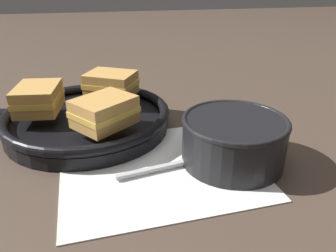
% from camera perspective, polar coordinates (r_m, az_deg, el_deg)
% --- Properties ---
extents(ground_plane, '(4.00, 4.00, 0.00)m').
position_cam_1_polar(ground_plane, '(0.57, -0.35, -3.12)').
color(ground_plane, '#47382D').
extents(napkin, '(0.31, 0.26, 0.00)m').
position_cam_1_polar(napkin, '(0.50, -1.46, -7.12)').
color(napkin, white).
rests_on(napkin, ground_plane).
extents(soup_bowl, '(0.16, 0.16, 0.07)m').
position_cam_1_polar(soup_bowl, '(0.50, 11.38, -2.03)').
color(soup_bowl, black).
rests_on(soup_bowl, ground_plane).
extents(spoon, '(0.17, 0.05, 0.01)m').
position_cam_1_polar(spoon, '(0.50, 4.32, -5.96)').
color(spoon, '#B7B7BC').
rests_on(spoon, napkin).
extents(skillet, '(0.43, 0.30, 0.04)m').
position_cam_1_polar(skillet, '(0.62, -14.01, 1.18)').
color(skillet, black).
rests_on(skillet, ground_plane).
extents(sandwich_near_left, '(0.12, 0.12, 0.05)m').
position_cam_1_polar(sandwich_near_left, '(0.54, -11.01, 2.46)').
color(sandwich_near_left, '#C18E47').
rests_on(sandwich_near_left, skillet).
extents(sandwich_near_right, '(0.12, 0.11, 0.05)m').
position_cam_1_polar(sandwich_near_right, '(0.67, -9.88, 7.23)').
color(sandwich_near_right, '#C18E47').
rests_on(sandwich_near_right, skillet).
extents(sandwich_far_left, '(0.08, 0.10, 0.05)m').
position_cam_1_polar(sandwich_far_left, '(0.63, -21.66, 4.51)').
color(sandwich_far_left, '#C18E47').
rests_on(sandwich_far_left, skillet).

